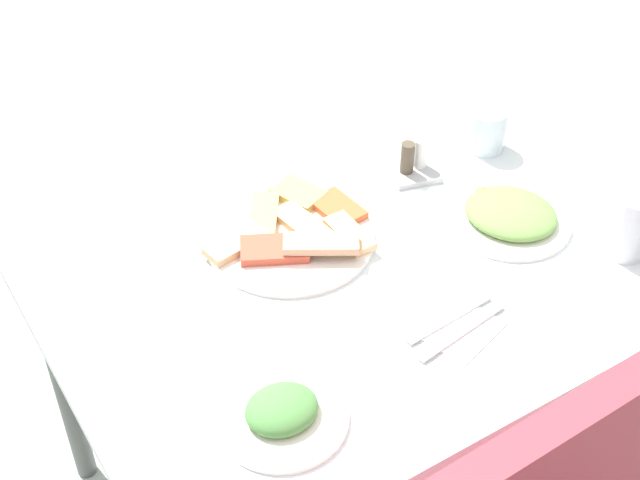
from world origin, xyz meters
name	(u,v)px	position (x,y,z in m)	size (l,w,h in m)	color
dining_table	(340,296)	(0.00, 0.00, 0.63)	(1.01, 0.84, 0.71)	silver
pide_platter	(292,233)	(0.04, -0.10, 0.73)	(0.31, 0.30, 0.04)	white
salad_plate_greens	(282,413)	(0.26, 0.24, 0.73)	(0.20, 0.20, 0.04)	white
salad_plate_rice	(510,215)	(-0.32, 0.07, 0.73)	(0.22, 0.22, 0.04)	white
soda_can	(632,226)	(-0.43, 0.24, 0.77)	(0.07, 0.07, 0.12)	silver
drinking_glass	(487,129)	(-0.43, -0.14, 0.76)	(0.08, 0.08, 0.09)	silver
paper_napkin	(455,326)	(-0.07, 0.23, 0.72)	(0.12, 0.12, 0.00)	white
fork	(449,318)	(-0.07, 0.21, 0.72)	(0.17, 0.02, 0.01)	silver
spoon	(463,332)	(-0.07, 0.25, 0.72)	(0.19, 0.01, 0.01)	silver
condiment_caddy	(413,164)	(-0.26, -0.14, 0.74)	(0.11, 0.11, 0.08)	#B2B2B7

